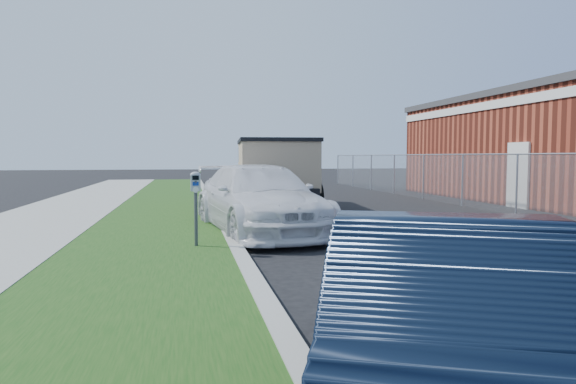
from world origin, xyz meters
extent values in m
plane|color=black|center=(0.00, 0.00, 0.00)|extent=(120.00, 120.00, 0.00)
cube|color=gray|center=(-2.60, 2.00, 0.07)|extent=(0.25, 50.00, 0.15)
cube|color=#143C10|center=(-4.20, 2.00, 0.07)|extent=(3.00, 50.00, 0.13)
cube|color=gray|center=(-7.10, 2.00, 0.07)|extent=(3.00, 50.00, 0.14)
plane|color=slate|center=(6.00, 7.00, 0.90)|extent=(0.00, 30.00, 30.00)
cylinder|color=#90949D|center=(6.00, 7.00, 1.80)|extent=(0.04, 30.00, 0.04)
cylinder|color=#90949D|center=(6.00, 4.00, 0.90)|extent=(0.06, 0.06, 1.80)
cylinder|color=#90949D|center=(6.00, 7.00, 0.90)|extent=(0.06, 0.06, 1.80)
cylinder|color=#90949D|center=(6.00, 10.00, 0.90)|extent=(0.06, 0.06, 1.80)
cylinder|color=#90949D|center=(6.00, 13.00, 0.90)|extent=(0.06, 0.06, 1.80)
cylinder|color=#90949D|center=(6.00, 16.00, 0.90)|extent=(0.06, 0.06, 1.80)
cylinder|color=#90949D|center=(6.00, 19.00, 0.90)|extent=(0.06, 0.06, 1.80)
cylinder|color=#90949D|center=(6.00, 22.00, 0.90)|extent=(0.06, 0.06, 1.80)
cube|color=silver|center=(7.48, 8.00, 3.60)|extent=(0.06, 14.00, 0.30)
cube|color=silver|center=(7.45, 6.00, 1.10)|extent=(0.08, 1.10, 2.20)
cylinder|color=#3F4247|center=(-3.29, -0.06, 0.61)|extent=(0.06, 0.06, 0.97)
cube|color=gray|center=(-3.29, -0.06, 1.26)|extent=(0.18, 0.12, 0.29)
ellipsoid|color=gray|center=(-3.29, -0.06, 1.40)|extent=(0.19, 0.12, 0.11)
cube|color=black|center=(-3.29, -0.12, 1.36)|extent=(0.12, 0.01, 0.08)
cube|color=#0D2C99|center=(-3.29, -0.12, 1.25)|extent=(0.11, 0.01, 0.07)
cylinder|color=silver|center=(-3.29, -0.12, 1.14)|extent=(0.11, 0.01, 0.11)
cube|color=#3F4247|center=(-3.29, -0.12, 1.28)|extent=(0.04, 0.01, 0.05)
imported|color=silver|center=(-1.82, 2.18, 0.77)|extent=(2.94, 5.58, 1.54)
imported|color=black|center=(-1.95, -6.69, 0.68)|extent=(2.81, 4.35, 1.35)
cube|color=black|center=(-0.62, 7.41, 0.67)|extent=(2.48, 6.07, 0.32)
cube|color=#998163|center=(-0.45, 9.54, 1.44)|extent=(2.30, 1.83, 1.85)
cube|color=black|center=(-0.45, 9.54, 1.81)|extent=(2.33, 1.85, 0.56)
cube|color=#998163|center=(-0.67, 6.67, 1.44)|extent=(2.51, 4.05, 1.48)
cube|color=black|center=(-0.67, 6.67, 2.21)|extent=(2.61, 4.15, 0.11)
cube|color=black|center=(-0.39, 10.41, 0.60)|extent=(2.23, 0.31, 0.28)
cylinder|color=black|center=(-1.52, 9.53, 0.46)|extent=(0.37, 0.95, 0.93)
cylinder|color=black|center=(0.60, 9.36, 0.46)|extent=(0.37, 0.95, 0.93)
cylinder|color=black|center=(-1.71, 7.03, 0.46)|extent=(0.37, 0.95, 0.93)
cylinder|color=black|center=(0.41, 6.87, 0.46)|extent=(0.37, 0.95, 0.93)
cylinder|color=black|center=(-1.84, 5.37, 0.46)|extent=(0.37, 0.95, 0.93)
cylinder|color=black|center=(0.29, 5.21, 0.46)|extent=(0.37, 0.95, 0.93)
camera|label=1|loc=(-3.45, -9.33, 1.74)|focal=32.00mm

